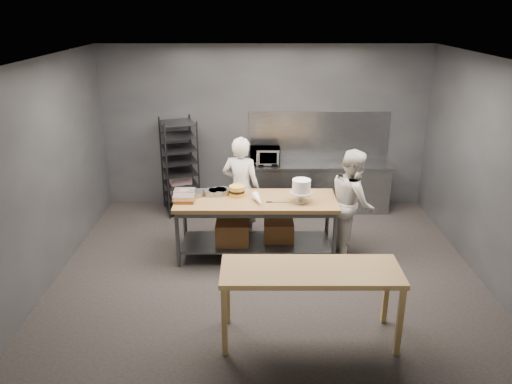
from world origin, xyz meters
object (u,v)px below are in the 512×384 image
(frosted_cake_stand, at_px, (301,188))
(work_table, at_px, (255,220))
(chef_behind, at_px, (241,188))
(microwave, at_px, (265,156))
(near_counter, at_px, (311,276))
(layer_cake, at_px, (237,191))
(speed_rack, at_px, (180,167))
(chef_right, at_px, (352,202))

(frosted_cake_stand, bearing_deg, work_table, 169.10)
(chef_behind, relative_size, microwave, 3.16)
(work_table, distance_m, frosted_cake_stand, 0.90)
(chef_behind, xyz_separation_m, frosted_cake_stand, (0.90, -0.76, 0.29))
(near_counter, height_order, layer_cake, layer_cake)
(layer_cake, bearing_deg, near_counter, -67.82)
(speed_rack, distance_m, microwave, 1.57)
(work_table, xyz_separation_m, layer_cake, (-0.26, 0.12, 0.43))
(microwave, xyz_separation_m, frosted_cake_stand, (0.50, -1.95, 0.10))
(near_counter, xyz_separation_m, microwave, (-0.45, 3.89, 0.24))
(chef_behind, xyz_separation_m, microwave, (0.40, 1.19, 0.19))
(chef_behind, height_order, layer_cake, chef_behind)
(speed_rack, xyz_separation_m, microwave, (1.55, 0.08, 0.19))
(chef_behind, distance_m, frosted_cake_stand, 1.21)
(frosted_cake_stand, relative_size, layer_cake, 1.48)
(chef_right, xyz_separation_m, frosted_cake_stand, (-0.80, -0.23, 0.32))
(work_table, bearing_deg, speed_rack, 128.16)
(speed_rack, height_order, frosted_cake_stand, speed_rack)
(chef_right, height_order, frosted_cake_stand, chef_right)
(layer_cake, bearing_deg, chef_right, -0.81)
(chef_right, bearing_deg, microwave, 33.27)
(chef_behind, bearing_deg, near_counter, 123.74)
(microwave, bearing_deg, chef_behind, -108.76)
(work_table, xyz_separation_m, microwave, (0.19, 1.82, 0.48))
(work_table, distance_m, chef_right, 1.51)
(chef_behind, xyz_separation_m, layer_cake, (-0.04, -0.51, 0.14))
(work_table, distance_m, near_counter, 2.18)
(speed_rack, relative_size, layer_cake, 7.42)
(chef_behind, distance_m, layer_cake, 0.53)
(near_counter, height_order, speed_rack, speed_rack)
(chef_right, xyz_separation_m, microwave, (-1.30, 1.72, 0.22))
(microwave, bearing_deg, chef_right, -53.02)
(near_counter, bearing_deg, microwave, 96.53)
(speed_rack, xyz_separation_m, layer_cake, (1.11, -1.62, 0.14))
(speed_rack, relative_size, chef_behind, 1.02)
(chef_behind, relative_size, layer_cake, 7.26)
(near_counter, relative_size, microwave, 3.69)
(speed_rack, distance_m, chef_right, 3.29)
(speed_rack, bearing_deg, near_counter, -62.32)
(work_table, relative_size, near_counter, 1.20)
(chef_behind, bearing_deg, speed_rack, -27.81)
(chef_right, relative_size, layer_cake, 7.01)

